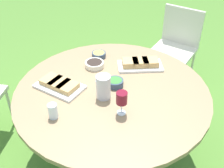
# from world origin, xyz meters

# --- Properties ---
(ground_plane) EXTENTS (40.00, 40.00, 0.00)m
(ground_plane) POSITION_xyz_m (0.00, 0.00, 0.00)
(ground_plane) COLOR #4C7A2D
(dining_table) EXTENTS (1.47, 1.47, 0.71)m
(dining_table) POSITION_xyz_m (0.00, 0.00, 0.62)
(dining_table) COLOR #4C4C51
(dining_table) RESTS_ON ground_plane
(chair_near_left) EXTENTS (0.59, 0.60, 0.89)m
(chair_near_left) POSITION_xyz_m (-1.12, -0.70, 0.52)
(chair_near_left) COLOR beige
(chair_near_left) RESTS_ON ground_plane
(water_pitcher) EXTENTS (0.11, 0.10, 0.18)m
(water_pitcher) POSITION_xyz_m (0.09, 0.04, 0.81)
(water_pitcher) COLOR silver
(water_pitcher) RESTS_ON dining_table
(wine_glass) EXTENTS (0.08, 0.08, 0.18)m
(wine_glass) POSITION_xyz_m (0.05, 0.26, 0.84)
(wine_glass) COLOR silver
(wine_glass) RESTS_ON dining_table
(platter_bread_main) EXTENTS (0.41, 0.30, 0.07)m
(platter_bread_main) POSITION_xyz_m (-0.35, -0.19, 0.74)
(platter_bread_main) COLOR white
(platter_bread_main) RESTS_ON dining_table
(platter_charcuterie) EXTENTS (0.38, 0.42, 0.06)m
(platter_charcuterie) POSITION_xyz_m (0.35, -0.20, 0.74)
(platter_charcuterie) COLOR white
(platter_charcuterie) RESTS_ON dining_table
(bowl_fries) EXTENTS (0.12, 0.12, 0.05)m
(bowl_fries) POSITION_xyz_m (-0.10, -0.49, 0.74)
(bowl_fries) COLOR #334256
(bowl_fries) RESTS_ON dining_table
(bowl_salad) EXTENTS (0.13, 0.13, 0.05)m
(bowl_salad) POSITION_xyz_m (-0.05, -0.04, 0.74)
(bowl_salad) COLOR #334256
(bowl_salad) RESTS_ON dining_table
(bowl_olives) EXTENTS (0.16, 0.16, 0.05)m
(bowl_olives) POSITION_xyz_m (-0.01, -0.36, 0.74)
(bowl_olives) COLOR beige
(bowl_olives) RESTS_ON dining_table
(cup_water_near) EXTENTS (0.06, 0.06, 0.11)m
(cup_water_near) POSITION_xyz_m (0.48, 0.10, 0.77)
(cup_water_near) COLOR silver
(cup_water_near) RESTS_ON dining_table
(handbag) EXTENTS (0.30, 0.14, 0.37)m
(handbag) POSITION_xyz_m (-0.43, -1.26, 0.13)
(handbag) COLOR maroon
(handbag) RESTS_ON ground_plane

